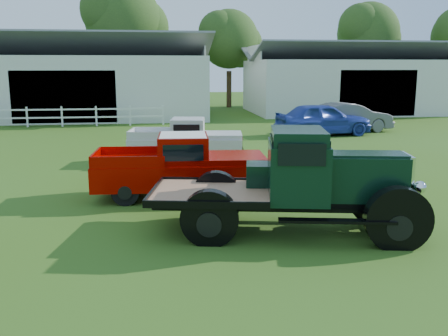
{
  "coord_description": "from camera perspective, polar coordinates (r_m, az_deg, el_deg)",
  "views": [
    {
      "loc": [
        -1.45,
        -10.82,
        3.52
      ],
      "look_at": [
        0.2,
        1.2,
        1.05
      ],
      "focal_mm": 40.0,
      "sensor_mm": 36.0,
      "label": 1
    }
  ],
  "objects": [
    {
      "name": "shed_left",
      "position": [
        37.25,
        -16.63,
        9.93
      ],
      "size": [
        18.8,
        10.2,
        5.6
      ],
      "primitive_type": null,
      "color": "silver",
      "rests_on": "ground"
    },
    {
      "name": "tree_b",
      "position": [
        44.95,
        -11.4,
        14.13
      ],
      "size": [
        6.9,
        6.9,
        11.5
      ],
      "primitive_type": null,
      "color": "#223C17",
      "rests_on": "ground"
    },
    {
      "name": "misc_car_blue",
      "position": [
        26.62,
        11.25,
        5.52
      ],
      "size": [
        5.11,
        2.41,
        1.69
      ],
      "primitive_type": "imported",
      "rotation": [
        0.0,
        0.0,
        1.66
      ],
      "color": "#273FA1",
      "rests_on": "ground"
    },
    {
      "name": "misc_car_grey",
      "position": [
        28.26,
        14.01,
        5.63
      ],
      "size": [
        5.03,
        2.46,
        1.59
      ],
      "primitive_type": "imported",
      "rotation": [
        0.0,
        0.0,
        1.74
      ],
      "color": "#5A5A5A",
      "rests_on": "ground"
    },
    {
      "name": "white_pickup",
      "position": [
        18.77,
        -4.39,
        3.14
      ],
      "size": [
        4.54,
        2.25,
        1.6
      ],
      "primitive_type": null,
      "rotation": [
        0.0,
        0.0,
        -0.13
      ],
      "color": "#BBBBBB",
      "rests_on": "ground"
    },
    {
      "name": "tree_d",
      "position": [
        48.88,
        16.05,
        12.8
      ],
      "size": [
        6.0,
        6.0,
        10.0
      ],
      "primitive_type": null,
      "color": "#223C17",
      "rests_on": "ground"
    },
    {
      "name": "ground",
      "position": [
        11.47,
        -0.18,
        -6.36
      ],
      "size": [
        120.0,
        120.0,
        0.0
      ],
      "primitive_type": "plane",
      "color": "#365811"
    },
    {
      "name": "tree_c",
      "position": [
        44.31,
        0.58,
        12.77
      ],
      "size": [
        5.4,
        5.4,
        9.0
      ],
      "primitive_type": null,
      "color": "#223C17",
      "rests_on": "ground"
    },
    {
      "name": "fence_rail",
      "position": [
        31.65,
        -19.81,
        5.53
      ],
      "size": [
        14.2,
        0.16,
        1.2
      ],
      "primitive_type": null,
      "color": "white",
      "rests_on": "ground"
    },
    {
      "name": "red_pickup",
      "position": [
        13.64,
        -5.05,
        0.27
      ],
      "size": [
        4.89,
        2.11,
        1.75
      ],
      "primitive_type": null,
      "rotation": [
        0.0,
        0.0,
        -0.06
      ],
      "color": "#9E0400",
      "rests_on": "ground"
    },
    {
      "name": "vintage_flatbed",
      "position": [
        10.73,
        7.75,
        -1.52
      ],
      "size": [
        5.98,
        3.27,
        2.24
      ],
      "primitive_type": null,
      "rotation": [
        0.0,
        0.0,
        -0.19
      ],
      "color": "black",
      "rests_on": "ground"
    },
    {
      "name": "shed_right",
      "position": [
        40.87,
        14.63,
        9.85
      ],
      "size": [
        16.8,
        9.2,
        5.2
      ],
      "primitive_type": null,
      "color": "silver",
      "rests_on": "ground"
    }
  ]
}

